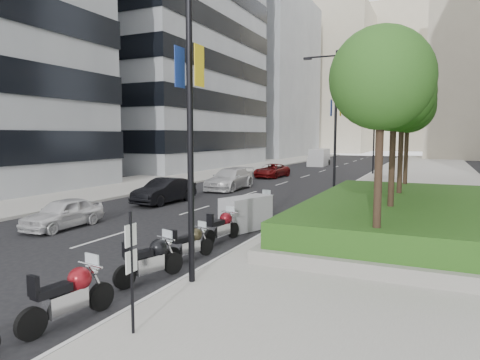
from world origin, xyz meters
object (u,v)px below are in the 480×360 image
Objects in this scene: lamp_post_0 at (184,89)px; motorcycle_5 at (246,214)px; motorcycle_3 at (191,243)px; motorcycle_2 at (151,259)px; delivery_van at (319,158)px; motorcycle_4 at (222,227)px; lamp_post_2 at (373,124)px; car_a at (63,213)px; car_b at (164,191)px; car_d at (272,171)px; motorcycle_1 at (70,295)px; lamp_post_1 at (333,117)px; motorcycle_6 at (261,207)px; parking_sign at (132,266)px; car_c at (230,179)px.

motorcycle_5 is at bearing 100.66° from lamp_post_0.
motorcycle_2 is at bearing -161.32° from motorcycle_3.
motorcycle_2 is at bearing -85.12° from delivery_van.
motorcycle_5 is (0.00, 2.17, 0.13)m from motorcycle_4.
lamp_post_2 is 2.41× the size of car_a.
delivery_van is (-8.11, 11.04, -4.03)m from lamp_post_2.
car_d is (0.27, 17.20, -0.08)m from car_b.
lamp_post_2 is 11.35m from car_d.
delivery_van is (0.37, 34.71, 0.31)m from car_b.
delivery_van reaches higher than motorcycle_3.
motorcycle_2 is 4.59m from motorcycle_4.
motorcycle_3 is (-0.12, 5.02, -0.09)m from motorcycle_1.
lamp_post_1 is 4.16× the size of motorcycle_2.
lamp_post_0 is 4.68× the size of motorcycle_3.
motorcycle_4 is at bearing -160.52° from motorcycle_5.
motorcycle_6 is (-0.45, 9.07, 0.02)m from motorcycle_2.
parking_sign reaches higher than car_d.
car_d is (-7.13, 28.58, 0.05)m from motorcycle_2.
motorcycle_2 is 29.45m from car_d.
car_a is 0.69× the size of delivery_van.
motorcycle_1 is (-1.01, -19.93, -4.45)m from lamp_post_1.
delivery_van is at bearing 126.30° from lamp_post_2.
car_d is at bearing 32.03° from motorcycle_3.
lamp_post_1 and lamp_post_2 have the same top height.
lamp_post_0 is at bearing -156.13° from motorcycle_4.
motorcycle_1 is at bearing -161.53° from motorcycle_3.
motorcycle_4 is 0.46× the size of car_d.
motorcycle_5 reaches higher than motorcycle_6.
car_d is at bearing 106.06° from lamp_post_0.
car_b is at bearing 126.82° from lamp_post_0.
lamp_post_1 is (0.00, 17.00, 0.00)m from lamp_post_0.
lamp_post_0 is 2.06× the size of car_b.
lamp_post_0 reaches higher than car_b.
motorcycle_2 is 0.94× the size of motorcycle_6.
motorcycle_3 is 0.36× the size of car_c.
motorcycle_3 is 27.36m from car_d.
delivery_van is at bearing 94.00° from car_d.
lamp_post_2 reaches higher than motorcycle_2.
lamp_post_1 is at bearing 12.58° from motorcycle_5.
lamp_post_0 is 6.51m from motorcycle_4.
motorcycle_1 is (-1.67, 0.07, -0.84)m from parking_sign.
car_d is (-8.87, 31.52, -0.81)m from parking_sign.
motorcycle_1 reaches higher than motorcycle_4.
car_d is (-0.38, 9.89, -0.13)m from car_c.
parking_sign reaches higher than motorcycle_5.
lamp_post_1 is 1.95× the size of car_d.
car_a reaches higher than motorcycle_4.
motorcycle_2 is 0.47× the size of car_d.
motorcycle_2 is 9.09m from motorcycle_6.
delivery_van is at bearing 93.17° from car_b.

